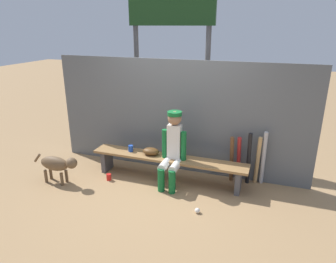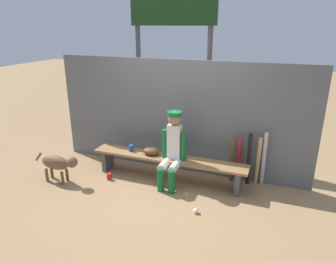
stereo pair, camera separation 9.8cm
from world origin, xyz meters
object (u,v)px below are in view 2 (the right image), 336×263
dugout_bench (168,162)px  cup_on_bench (131,148)px  cup_on_ground (109,176)px  bat_wood_tan (258,161)px  player_seated (172,147)px  bat_aluminum_red (239,160)px  baseball_glove (151,151)px  bat_aluminum_black (249,159)px  baseball (196,211)px  bat_aluminum_silver (264,159)px  dog (58,163)px  scoreboard (175,21)px  bat_wood_dark (232,160)px

dugout_bench → cup_on_bench: size_ratio=23.95×
cup_on_ground → bat_wood_tan: bearing=16.6°
player_seated → bat_aluminum_red: player_seated is taller
dugout_bench → cup_on_ground: bearing=-160.0°
baseball_glove → cup_on_ground: (-0.64, -0.34, -0.43)m
bat_aluminum_black → baseball: 1.29m
dugout_bench → bat_aluminum_silver: (1.50, 0.37, 0.13)m
cup_on_ground → cup_on_bench: (0.25, 0.36, 0.42)m
dugout_bench → baseball_glove: bearing=180.0°
baseball_glove → dog: size_ratio=0.33×
player_seated → bat_aluminum_silver: player_seated is taller
bat_aluminum_red → bat_wood_tan: bearing=0.4°
player_seated → cup_on_bench: player_seated is taller
dugout_bench → cup_on_bench: cup_on_bench is taller
bat_aluminum_red → baseball: bearing=-109.5°
bat_aluminum_black → scoreboard: scoreboard is taller
bat_wood_tan → player_seated: bearing=-160.6°
bat_aluminum_black → baseball: (-0.56, -1.09, -0.41)m
player_seated → bat_wood_dark: player_seated is taller
bat_aluminum_red → dugout_bench: bearing=-162.3°
player_seated → bat_wood_tan: size_ratio=1.45×
bat_wood_tan → cup_on_ground: size_ratio=7.64×
bat_aluminum_red → cup_on_ground: 2.20m
bat_wood_tan → dog: bearing=-161.2°
baseball → dog: 2.41m
bat_wood_dark → cup_on_bench: bearing=-170.7°
bat_aluminum_red → scoreboard: bearing=142.8°
dog → baseball_glove: bearing=26.9°
bat_wood_tan → scoreboard: (-1.84, 1.16, 2.13)m
dugout_bench → bat_wood_dark: 1.05m
bat_aluminum_black → bat_wood_tan: bearing=16.8°
player_seated → bat_wood_tan: player_seated is taller
dugout_bench → cup_on_bench: (-0.69, 0.01, 0.14)m
dog → bat_aluminum_red: bearing=20.6°
cup_on_ground → dog: dog is taller
bat_aluminum_red → bat_aluminum_black: (0.16, -0.04, 0.05)m
baseball_glove → baseball: (1.02, -0.78, -0.44)m
bat_aluminum_silver → baseball: size_ratio=12.62×
baseball_glove → baseball: baseball_glove is taller
baseball_glove → baseball: 1.35m
bat_wood_dark → bat_aluminum_silver: 0.50m
cup_on_ground → player_seated: bearing=12.9°
dugout_bench → bat_aluminum_red: size_ratio=3.27×
bat_aluminum_silver → cup_on_ground: 2.58m
dugout_bench → cup_on_ground: size_ratio=23.95×
cup_on_ground → cup_on_bench: size_ratio=1.00×
dog → player_seated: bearing=18.3°
dog → bat_aluminum_silver: bearing=18.5°
cup_on_ground → scoreboard: (0.51, 1.86, 2.50)m
bat_wood_tan → bat_aluminum_black: bearing=-163.2°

